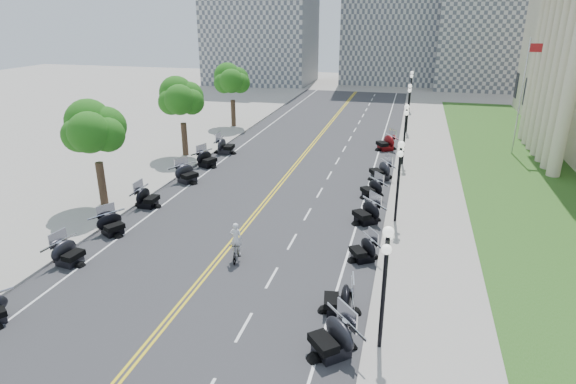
% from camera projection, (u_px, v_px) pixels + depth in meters
% --- Properties ---
extents(ground, '(160.00, 160.00, 0.00)m').
position_uv_depth(ground, '(238.00, 235.00, 27.45)').
color(ground, gray).
extents(road, '(16.00, 90.00, 0.01)m').
position_uv_depth(road, '(283.00, 180.00, 36.52)').
color(road, '#333335').
rests_on(road, ground).
extents(centerline_yellow_a, '(0.12, 90.00, 0.00)m').
position_uv_depth(centerline_yellow_a, '(282.00, 180.00, 36.54)').
color(centerline_yellow_a, yellow).
rests_on(centerline_yellow_a, road).
extents(centerline_yellow_b, '(0.12, 90.00, 0.00)m').
position_uv_depth(centerline_yellow_b, '(285.00, 180.00, 36.49)').
color(centerline_yellow_b, yellow).
rests_on(centerline_yellow_b, road).
extents(edge_line_north, '(0.12, 90.00, 0.00)m').
position_uv_depth(edge_line_north, '(368.00, 187.00, 35.01)').
color(edge_line_north, white).
rests_on(edge_line_north, road).
extents(edge_line_south, '(0.12, 90.00, 0.00)m').
position_uv_depth(edge_line_south, '(205.00, 173.00, 38.02)').
color(edge_line_south, white).
rests_on(edge_line_south, road).
extents(lane_dash_4, '(0.12, 2.00, 0.00)m').
position_uv_depth(lane_dash_4, '(244.00, 327.00, 19.44)').
color(lane_dash_4, white).
rests_on(lane_dash_4, road).
extents(lane_dash_5, '(0.12, 2.00, 0.00)m').
position_uv_depth(lane_dash_5, '(272.00, 278.00, 23.07)').
color(lane_dash_5, white).
rests_on(lane_dash_5, road).
extents(lane_dash_6, '(0.12, 2.00, 0.00)m').
position_uv_depth(lane_dash_6, '(292.00, 242.00, 26.70)').
color(lane_dash_6, white).
rests_on(lane_dash_6, road).
extents(lane_dash_7, '(0.12, 2.00, 0.00)m').
position_uv_depth(lane_dash_7, '(307.00, 214.00, 30.32)').
color(lane_dash_7, white).
rests_on(lane_dash_7, road).
extents(lane_dash_8, '(0.12, 2.00, 0.00)m').
position_uv_depth(lane_dash_8, '(320.00, 193.00, 33.95)').
color(lane_dash_8, white).
rests_on(lane_dash_8, road).
extents(lane_dash_9, '(0.12, 2.00, 0.00)m').
position_uv_depth(lane_dash_9, '(329.00, 175.00, 37.57)').
color(lane_dash_9, white).
rests_on(lane_dash_9, road).
extents(lane_dash_10, '(0.12, 2.00, 0.00)m').
position_uv_depth(lane_dash_10, '(337.00, 161.00, 41.20)').
color(lane_dash_10, white).
rests_on(lane_dash_10, road).
extents(lane_dash_11, '(0.12, 2.00, 0.00)m').
position_uv_depth(lane_dash_11, '(344.00, 149.00, 44.83)').
color(lane_dash_11, white).
rests_on(lane_dash_11, road).
extents(lane_dash_12, '(0.12, 2.00, 0.00)m').
position_uv_depth(lane_dash_12, '(350.00, 139.00, 48.45)').
color(lane_dash_12, white).
rests_on(lane_dash_12, road).
extents(lane_dash_13, '(0.12, 2.00, 0.00)m').
position_uv_depth(lane_dash_13, '(355.00, 130.00, 52.08)').
color(lane_dash_13, white).
rests_on(lane_dash_13, road).
extents(lane_dash_14, '(0.12, 2.00, 0.00)m').
position_uv_depth(lane_dash_14, '(359.00, 122.00, 55.71)').
color(lane_dash_14, white).
rests_on(lane_dash_14, road).
extents(lane_dash_15, '(0.12, 2.00, 0.00)m').
position_uv_depth(lane_dash_15, '(363.00, 116.00, 59.33)').
color(lane_dash_15, white).
rests_on(lane_dash_15, road).
extents(lane_dash_16, '(0.12, 2.00, 0.00)m').
position_uv_depth(lane_dash_16, '(366.00, 110.00, 62.96)').
color(lane_dash_16, white).
rests_on(lane_dash_16, road).
extents(lane_dash_17, '(0.12, 2.00, 0.00)m').
position_uv_depth(lane_dash_17, '(369.00, 104.00, 66.58)').
color(lane_dash_17, white).
rests_on(lane_dash_17, road).
extents(lane_dash_18, '(0.12, 2.00, 0.00)m').
position_uv_depth(lane_dash_18, '(372.00, 100.00, 70.21)').
color(lane_dash_18, white).
rests_on(lane_dash_18, road).
extents(lane_dash_19, '(0.12, 2.00, 0.00)m').
position_uv_depth(lane_dash_19, '(374.00, 95.00, 73.84)').
color(lane_dash_19, white).
rests_on(lane_dash_19, road).
extents(sidewalk_north, '(5.00, 90.00, 0.15)m').
position_uv_depth(sidewalk_north, '(426.00, 191.00, 34.02)').
color(sidewalk_north, '#9E9991').
rests_on(sidewalk_north, ground).
extents(sidewalk_south, '(5.00, 90.00, 0.15)m').
position_uv_depth(sidewalk_south, '(158.00, 169.00, 38.96)').
color(sidewalk_south, '#9E9991').
rests_on(sidewalk_south, ground).
extents(lawn, '(9.00, 60.00, 0.10)m').
position_uv_depth(lawn, '(513.00, 166.00, 39.64)').
color(lawn, '#356023').
rests_on(lawn, ground).
extents(distant_block_a, '(18.00, 14.00, 26.00)m').
position_uv_depth(distant_block_a, '(261.00, 6.00, 83.34)').
color(distant_block_a, gray).
rests_on(distant_block_a, ground).
extents(distant_block_c, '(20.00, 14.00, 22.00)m').
position_uv_depth(distant_block_c, '(504.00, 19.00, 77.35)').
color(distant_block_c, gray).
rests_on(distant_block_c, ground).
extents(street_lamp_1, '(0.50, 1.20, 4.90)m').
position_uv_depth(street_lamp_1, '(384.00, 290.00, 17.27)').
color(street_lamp_1, black).
rests_on(street_lamp_1, sidewalk_north).
extents(street_lamp_2, '(0.50, 1.20, 4.90)m').
position_uv_depth(street_lamp_2, '(398.00, 183.00, 28.14)').
color(street_lamp_2, black).
rests_on(street_lamp_2, sidewalk_north).
extents(street_lamp_3, '(0.50, 1.20, 4.90)m').
position_uv_depth(street_lamp_3, '(405.00, 135.00, 39.02)').
color(street_lamp_3, black).
rests_on(street_lamp_3, sidewalk_north).
extents(street_lamp_4, '(0.50, 1.20, 4.90)m').
position_uv_depth(street_lamp_4, '(408.00, 108.00, 49.90)').
color(street_lamp_4, black).
rests_on(street_lamp_4, sidewalk_north).
extents(street_lamp_5, '(0.50, 1.20, 4.90)m').
position_uv_depth(street_lamp_5, '(410.00, 91.00, 60.78)').
color(street_lamp_5, black).
rests_on(street_lamp_5, sidewalk_north).
extents(flagpole, '(1.10, 0.20, 10.00)m').
position_uv_depth(flagpole, '(521.00, 98.00, 41.41)').
color(flagpole, silver).
rests_on(flagpole, ground).
extents(tree_2, '(4.80, 4.80, 9.20)m').
position_uv_depth(tree_2, '(95.00, 136.00, 29.96)').
color(tree_2, '#235619').
rests_on(tree_2, sidewalk_south).
extents(tree_3, '(4.80, 4.80, 9.20)m').
position_uv_depth(tree_3, '(182.00, 103.00, 40.83)').
color(tree_3, '#235619').
rests_on(tree_3, sidewalk_south).
extents(tree_4, '(4.80, 4.80, 9.20)m').
position_uv_depth(tree_4, '(232.00, 84.00, 51.71)').
color(tree_4, '#235619').
rests_on(tree_4, sidewalk_south).
extents(motorcycle_n_3, '(3.14, 3.14, 1.56)m').
position_uv_depth(motorcycle_n_3, '(332.00, 337.00, 17.66)').
color(motorcycle_n_3, black).
rests_on(motorcycle_n_3, road).
extents(motorcycle_n_4, '(2.25, 2.25, 1.38)m').
position_uv_depth(motorcycle_n_4, '(339.00, 298.00, 20.19)').
color(motorcycle_n_4, black).
rests_on(motorcycle_n_4, road).
extents(motorcycle_n_5, '(2.56, 2.56, 1.30)m').
position_uv_depth(motorcycle_n_5, '(363.00, 249.00, 24.51)').
color(motorcycle_n_5, black).
rests_on(motorcycle_n_5, road).
extents(motorcycle_n_6, '(2.97, 2.97, 1.47)m').
position_uv_depth(motorcycle_n_6, '(366.00, 211.00, 28.87)').
color(motorcycle_n_6, black).
rests_on(motorcycle_n_6, road).
extents(motorcycle_n_7, '(2.71, 2.71, 1.35)m').
position_uv_depth(motorcycle_n_7, '(372.00, 188.00, 32.92)').
color(motorcycle_n_7, black).
rests_on(motorcycle_n_7, road).
extents(motorcycle_n_8, '(2.96, 2.96, 1.52)m').
position_uv_depth(motorcycle_n_8, '(381.00, 170.00, 36.46)').
color(motorcycle_n_8, black).
rests_on(motorcycle_n_8, road).
extents(motorcycle_n_10, '(3.07, 3.07, 1.56)m').
position_uv_depth(motorcycle_n_10, '(386.00, 142.00, 44.21)').
color(motorcycle_n_10, '#590A0C').
rests_on(motorcycle_n_10, road).
extents(motorcycle_s_4, '(2.22, 2.22, 1.38)m').
position_uv_depth(motorcycle_s_4, '(68.00, 252.00, 24.12)').
color(motorcycle_s_4, black).
rests_on(motorcycle_s_4, road).
extents(motorcycle_s_5, '(2.63, 2.63, 1.35)m').
position_uv_depth(motorcycle_s_5, '(112.00, 223.00, 27.41)').
color(motorcycle_s_5, black).
rests_on(motorcycle_s_5, road).
extents(motorcycle_s_6, '(2.02, 2.02, 1.41)m').
position_uv_depth(motorcycle_s_6, '(147.00, 197.00, 31.29)').
color(motorcycle_s_6, black).
rests_on(motorcycle_s_6, road).
extents(motorcycle_s_7, '(2.85, 2.85, 1.49)m').
position_uv_depth(motorcycle_s_7, '(187.00, 173.00, 35.81)').
color(motorcycle_s_7, black).
rests_on(motorcycle_s_7, road).
extents(motorcycle_s_8, '(2.69, 2.69, 1.45)m').
position_uv_depth(motorcycle_s_8, '(207.00, 158.00, 39.47)').
color(motorcycle_s_8, black).
rests_on(motorcycle_s_8, road).
extents(motorcycle_s_9, '(2.29, 2.29, 1.55)m').
position_uv_depth(motorcycle_s_9, '(225.00, 145.00, 43.13)').
color(motorcycle_s_9, black).
rests_on(motorcycle_s_9, road).
extents(bicycle, '(0.77, 1.79, 1.04)m').
position_uv_depth(bicycle, '(236.00, 251.00, 24.57)').
color(bicycle, '#A51414').
rests_on(bicycle, road).
extents(cyclist_rider, '(0.63, 0.41, 1.73)m').
position_uv_depth(cyclist_rider, '(235.00, 226.00, 24.08)').
color(cyclist_rider, silver).
rests_on(cyclist_rider, bicycle).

